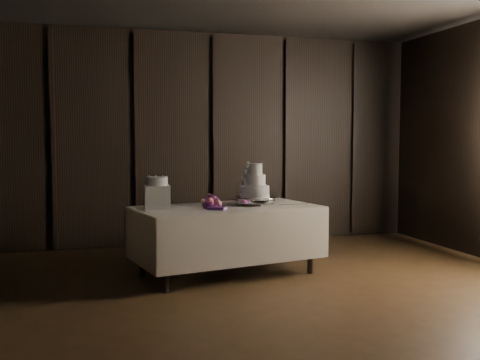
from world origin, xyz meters
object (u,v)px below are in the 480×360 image
at_px(wedding_cake, 253,184).
at_px(bouquet, 210,202).
at_px(small_cake, 157,181).
at_px(display_table, 227,237).
at_px(cake_stand, 255,201).
at_px(box_pedestal, 157,197).

distance_m(wedding_cake, bouquet, 0.60).
distance_m(wedding_cake, small_cake, 1.09).
bearing_deg(small_cake, display_table, -0.85).
relative_size(display_table, wedding_cake, 5.71).
distance_m(cake_stand, small_cake, 1.14).
xyz_separation_m(wedding_cake, small_cake, (-1.08, -0.05, 0.06)).
xyz_separation_m(cake_stand, box_pedestal, (-1.11, -0.06, 0.08)).
relative_size(display_table, small_cake, 9.55).
bearing_deg(box_pedestal, display_table, -0.85).
distance_m(cake_stand, bouquet, 0.60).
bearing_deg(small_cake, cake_stand, 3.28).
bearing_deg(wedding_cake, bouquet, -140.77).
height_order(wedding_cake, small_cake, wedding_cake).
bearing_deg(bouquet, display_table, 28.50).
height_order(display_table, box_pedestal, box_pedestal).
xyz_separation_m(cake_stand, wedding_cake, (-0.03, -0.02, 0.19)).
relative_size(bouquet, box_pedestal, 1.52).
xyz_separation_m(bouquet, box_pedestal, (-0.54, 0.13, 0.06)).
relative_size(cake_stand, box_pedestal, 1.86).
relative_size(wedding_cake, small_cake, 1.67).
distance_m(bouquet, small_cake, 0.60).
relative_size(cake_stand, small_cake, 2.14).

